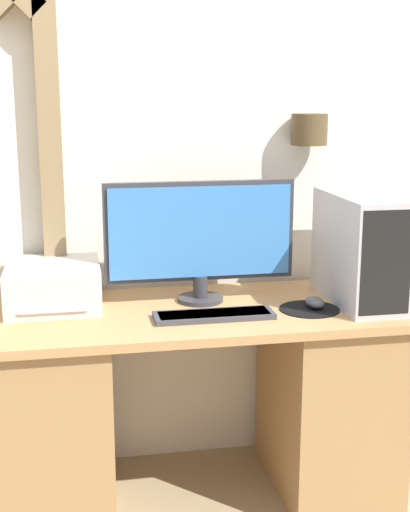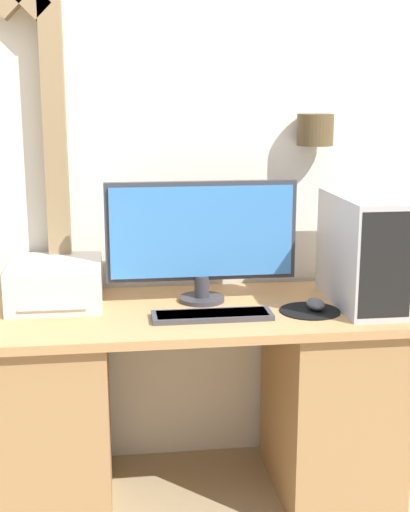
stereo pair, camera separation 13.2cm
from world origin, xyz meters
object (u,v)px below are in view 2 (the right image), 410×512
at_px(monitor, 202,235).
at_px(computer_tower, 362,251).
at_px(keyboard, 212,315).
at_px(printer, 56,283).
at_px(mouse, 316,304).

distance_m(monitor, computer_tower, 0.56).
distance_m(monitor, keyboard, 0.31).
distance_m(monitor, printer, 0.54).
relative_size(monitor, mouse, 7.06).
xyz_separation_m(keyboard, mouse, (0.36, 0.04, 0.01)).
relative_size(monitor, keyboard, 1.69).
bearing_deg(printer, computer_tower, -8.06).
bearing_deg(printer, monitor, -4.29).
height_order(keyboard, computer_tower, computer_tower).
height_order(keyboard, mouse, mouse).
xyz_separation_m(computer_tower, printer, (-1.06, 0.15, -0.12)).
relative_size(monitor, computer_tower, 1.50).
bearing_deg(monitor, keyboard, -87.41).
bearing_deg(printer, keyboard, -24.93).
bearing_deg(computer_tower, mouse, -162.93).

